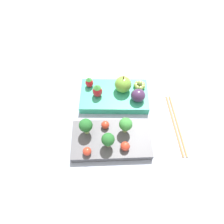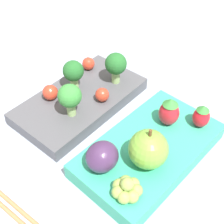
{
  "view_description": "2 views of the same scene",
  "coord_description": "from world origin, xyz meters",
  "px_view_note": "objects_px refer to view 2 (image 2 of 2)",
  "views": [
    {
      "loc": [
        -0.0,
        0.32,
        0.53
      ],
      "look_at": [
        0.01,
        -0.0,
        0.04
      ],
      "focal_mm": 32.0,
      "sensor_mm": 36.0,
      "label": 1
    },
    {
      "loc": [
        -0.23,
        -0.24,
        0.36
      ],
      "look_at": [
        0.01,
        -0.0,
        0.04
      ],
      "focal_mm": 50.0,
      "sensor_mm": 36.0,
      "label": 2
    }
  ],
  "objects_px": {
    "cherry_tomato_0": "(88,64)",
    "strawberry_0": "(169,112)",
    "chopsticks_pair": "(1,198)",
    "grape_cluster": "(127,189)",
    "cherry_tomato_2": "(50,92)",
    "bento_box_savoury": "(81,100)",
    "broccoli_floret_1": "(70,97)",
    "strawberry_1": "(201,116)",
    "apple": "(148,149)",
    "cherry_tomato_1": "(102,95)",
    "plum": "(102,157)",
    "broccoli_floret_0": "(73,72)",
    "bento_box_fruit": "(149,150)",
    "broccoli_floret_2": "(116,65)"
  },
  "relations": [
    {
      "from": "cherry_tomato_0",
      "to": "strawberry_0",
      "type": "xyz_separation_m",
      "value": [
        -0.01,
        -0.19,
        0.02
      ]
    },
    {
      "from": "strawberry_0",
      "to": "chopsticks_pair",
      "type": "xyz_separation_m",
      "value": [
        -0.24,
        0.08,
        -0.05
      ]
    },
    {
      "from": "broccoli_floret_1",
      "to": "strawberry_1",
      "type": "xyz_separation_m",
      "value": [
        0.12,
        -0.16,
        -0.01
      ]
    },
    {
      "from": "cherry_tomato_1",
      "to": "cherry_tomato_0",
      "type": "bearing_deg",
      "value": 62.75
    },
    {
      "from": "broccoli_floret_1",
      "to": "broccoli_floret_2",
      "type": "xyz_separation_m",
      "value": [
        0.11,
        0.01,
        0.0
      ]
    },
    {
      "from": "broccoli_floret_2",
      "to": "chopsticks_pair",
      "type": "xyz_separation_m",
      "value": [
        -0.26,
        -0.05,
        -0.06
      ]
    },
    {
      "from": "bento_box_fruit",
      "to": "broccoli_floret_2",
      "type": "distance_m",
      "value": 0.16
    },
    {
      "from": "bento_box_fruit",
      "to": "broccoli_floret_0",
      "type": "bearing_deg",
      "value": 87.35
    },
    {
      "from": "bento_box_savoury",
      "to": "grape_cluster",
      "type": "bearing_deg",
      "value": -113.82
    },
    {
      "from": "broccoli_floret_0",
      "to": "cherry_tomato_2",
      "type": "distance_m",
      "value": 0.05
    },
    {
      "from": "bento_box_savoury",
      "to": "grape_cluster",
      "type": "relative_size",
      "value": 6.01
    },
    {
      "from": "broccoli_floret_2",
      "to": "bento_box_fruit",
      "type": "bearing_deg",
      "value": -116.91
    },
    {
      "from": "cherry_tomato_0",
      "to": "strawberry_1",
      "type": "distance_m",
      "value": 0.23
    },
    {
      "from": "cherry_tomato_2",
      "to": "plum",
      "type": "height_order",
      "value": "plum"
    },
    {
      "from": "bento_box_savoury",
      "to": "cherry_tomato_2",
      "type": "xyz_separation_m",
      "value": [
        -0.04,
        0.03,
        0.02
      ]
    },
    {
      "from": "apple",
      "to": "cherry_tomato_2",
      "type": "bearing_deg",
      "value": 93.11
    },
    {
      "from": "grape_cluster",
      "to": "chopsticks_pair",
      "type": "distance_m",
      "value": 0.17
    },
    {
      "from": "strawberry_1",
      "to": "apple",
      "type": "bearing_deg",
      "value": 174.78
    },
    {
      "from": "bento_box_fruit",
      "to": "grape_cluster",
      "type": "bearing_deg",
      "value": -158.7
    },
    {
      "from": "cherry_tomato_1",
      "to": "plum",
      "type": "distance_m",
      "value": 0.14
    },
    {
      "from": "plum",
      "to": "bento_box_savoury",
      "type": "bearing_deg",
      "value": 60.9
    },
    {
      "from": "grape_cluster",
      "to": "plum",
      "type": "bearing_deg",
      "value": 82.29
    },
    {
      "from": "broccoli_floret_1",
      "to": "plum",
      "type": "distance_m",
      "value": 0.12
    },
    {
      "from": "cherry_tomato_2",
      "to": "bento_box_savoury",
      "type": "bearing_deg",
      "value": -36.16
    },
    {
      "from": "bento_box_savoury",
      "to": "broccoli_floret_1",
      "type": "relative_size",
      "value": 4.15
    },
    {
      "from": "bento_box_fruit",
      "to": "broccoli_floret_1",
      "type": "distance_m",
      "value": 0.14
    },
    {
      "from": "cherry_tomato_0",
      "to": "plum",
      "type": "relative_size",
      "value": 0.52
    },
    {
      "from": "broccoli_floret_0",
      "to": "cherry_tomato_1",
      "type": "xyz_separation_m",
      "value": [
        0.01,
        -0.06,
        -0.02
      ]
    },
    {
      "from": "bento_box_fruit",
      "to": "strawberry_0",
      "type": "height_order",
      "value": "strawberry_0"
    },
    {
      "from": "broccoli_floret_2",
      "to": "cherry_tomato_1",
      "type": "bearing_deg",
      "value": -159.16
    },
    {
      "from": "cherry_tomato_0",
      "to": "chopsticks_pair",
      "type": "distance_m",
      "value": 0.28
    },
    {
      "from": "bento_box_savoury",
      "to": "cherry_tomato_0",
      "type": "xyz_separation_m",
      "value": [
        0.06,
        0.05,
        0.02
      ]
    },
    {
      "from": "bento_box_savoury",
      "to": "cherry_tomato_2",
      "type": "height_order",
      "value": "cherry_tomato_2"
    },
    {
      "from": "cherry_tomato_1",
      "to": "plum",
      "type": "relative_size",
      "value": 0.52
    },
    {
      "from": "strawberry_0",
      "to": "grape_cluster",
      "type": "height_order",
      "value": "strawberry_0"
    },
    {
      "from": "apple",
      "to": "grape_cluster",
      "type": "height_order",
      "value": "apple"
    },
    {
      "from": "cherry_tomato_0",
      "to": "apple",
      "type": "distance_m",
      "value": 0.24
    },
    {
      "from": "bento_box_savoury",
      "to": "chopsticks_pair",
      "type": "height_order",
      "value": "bento_box_savoury"
    },
    {
      "from": "bento_box_fruit",
      "to": "cherry_tomato_2",
      "type": "xyz_separation_m",
      "value": [
        -0.04,
        0.18,
        0.02
      ]
    },
    {
      "from": "cherry_tomato_0",
      "to": "strawberry_0",
      "type": "distance_m",
      "value": 0.19
    },
    {
      "from": "bento_box_savoury",
      "to": "strawberry_0",
      "type": "relative_size",
      "value": 4.92
    },
    {
      "from": "broccoli_floret_1",
      "to": "strawberry_0",
      "type": "xyz_separation_m",
      "value": [
        0.09,
        -0.12,
        -0.01
      ]
    },
    {
      "from": "broccoli_floret_1",
      "to": "cherry_tomato_2",
      "type": "xyz_separation_m",
      "value": [
        -0.0,
        0.05,
        -0.02
      ]
    },
    {
      "from": "cherry_tomato_0",
      "to": "cherry_tomato_2",
      "type": "relative_size",
      "value": 0.9
    },
    {
      "from": "plum",
      "to": "broccoli_floret_0",
      "type": "bearing_deg",
      "value": 62.39
    },
    {
      "from": "bento_box_fruit",
      "to": "broccoli_floret_0",
      "type": "xyz_separation_m",
      "value": [
        0.01,
        0.18,
        0.04
      ]
    },
    {
      "from": "broccoli_floret_0",
      "to": "cherry_tomato_1",
      "type": "distance_m",
      "value": 0.06
    },
    {
      "from": "cherry_tomato_1",
      "to": "apple",
      "type": "distance_m",
      "value": 0.15
    },
    {
      "from": "broccoli_floret_0",
      "to": "cherry_tomato_0",
      "type": "xyz_separation_m",
      "value": [
        0.05,
        0.03,
        -0.02
      ]
    },
    {
      "from": "strawberry_0",
      "to": "chopsticks_pair",
      "type": "bearing_deg",
      "value": 162.11
    }
  ]
}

